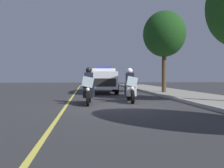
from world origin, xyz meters
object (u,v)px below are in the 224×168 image
police_motorcycle_lead_left (89,89)px  police_suv (104,79)px  tree_far_back (164,34)px  police_motorcycle_lead_right (130,88)px

police_motorcycle_lead_left → police_suv: bearing=170.3°
police_motorcycle_lead_left → police_suv: (-7.30, 1.25, 0.37)m
police_motorcycle_lead_left → tree_far_back: 9.43m
police_motorcycle_lead_left → police_motorcycle_lead_right: bearing=106.4°
police_motorcycle_lead_right → tree_far_back: tree_far_back is taller
police_motorcycle_lead_left → police_suv: police_suv is taller
police_suv → police_motorcycle_lead_left: bearing=-9.7°
tree_far_back → police_motorcycle_lead_left: bearing=-42.4°
police_motorcycle_lead_right → tree_far_back: (-5.75, 3.73, 3.81)m
tree_far_back → police_motorcycle_lead_right: bearing=-33.0°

